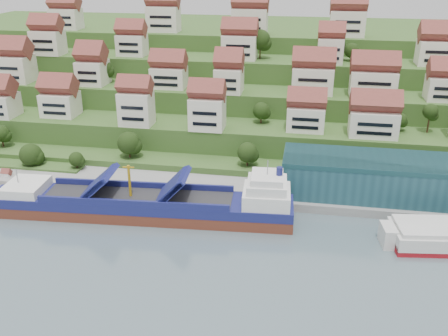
# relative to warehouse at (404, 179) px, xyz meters

# --- Properties ---
(ground) EXTENTS (300.00, 300.00, 0.00)m
(ground) POSITION_rel_warehouse_xyz_m (-52.00, -17.00, -7.20)
(ground) COLOR slate
(ground) RESTS_ON ground
(quay) EXTENTS (180.00, 14.00, 2.20)m
(quay) POSITION_rel_warehouse_xyz_m (-32.00, -2.00, -6.10)
(quay) COLOR gray
(quay) RESTS_ON ground
(hillside) EXTENTS (260.00, 128.00, 31.00)m
(hillside) POSITION_rel_warehouse_xyz_m (-52.00, 86.55, 3.46)
(hillside) COLOR #2D4C1E
(hillside) RESTS_ON ground
(hillside_village) EXTENTS (161.90, 62.55, 29.50)m
(hillside_village) POSITION_rel_warehouse_xyz_m (-52.92, 42.76, 16.90)
(hillside_village) COLOR white
(hillside_village) RESTS_ON ground
(hillside_trees) EXTENTS (135.82, 62.76, 32.47)m
(hillside_trees) POSITION_rel_warehouse_xyz_m (-65.63, 27.11, 9.36)
(hillside_trees) COLOR #213913
(hillside_trees) RESTS_ON ground
(warehouse) EXTENTS (60.00, 15.00, 10.00)m
(warehouse) POSITION_rel_warehouse_xyz_m (0.00, 0.00, 0.00)
(warehouse) COLOR #1F4A55
(warehouse) RESTS_ON quay
(flagpole) EXTENTS (1.28, 0.16, 8.00)m
(flagpole) POSITION_rel_warehouse_xyz_m (-33.89, -7.00, -0.32)
(flagpole) COLOR gray
(flagpole) RESTS_ON quay
(cargo_ship) EXTENTS (71.36, 15.61, 15.61)m
(cargo_ship) POSITION_rel_warehouse_xyz_m (-59.95, -16.85, -4.16)
(cargo_ship) COLOR #602C1D
(cargo_ship) RESTS_ON ground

